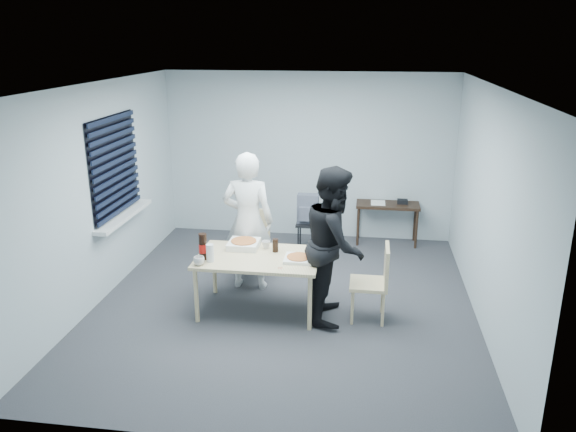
% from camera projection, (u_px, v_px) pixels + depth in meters
% --- Properties ---
extents(room, '(5.00, 5.00, 5.00)m').
position_uv_depth(room, '(118.00, 174.00, 7.08)').
color(room, '#2D2E33').
rests_on(room, ground).
extents(dining_table, '(1.40, 0.89, 0.68)m').
position_uv_depth(dining_table, '(258.00, 261.00, 6.48)').
color(dining_table, beige).
rests_on(dining_table, ground).
extents(chair_far, '(0.42, 0.42, 0.89)m').
position_uv_depth(chair_far, '(253.00, 238.00, 7.55)').
color(chair_far, beige).
rests_on(chair_far, ground).
extents(chair_right, '(0.42, 0.42, 0.89)m').
position_uv_depth(chair_right, '(376.00, 278.00, 6.30)').
color(chair_right, beige).
rests_on(chair_right, ground).
extents(person_white, '(0.65, 0.42, 1.77)m').
position_uv_depth(person_white, '(248.00, 221.00, 7.04)').
color(person_white, white).
rests_on(person_white, ground).
extents(person_black, '(0.47, 0.86, 1.77)m').
position_uv_depth(person_black, '(335.00, 244.00, 6.27)').
color(person_black, black).
rests_on(person_black, ground).
extents(side_table, '(0.96, 0.43, 0.64)m').
position_uv_depth(side_table, '(388.00, 209.00, 8.65)').
color(side_table, '#2F2115').
rests_on(side_table, ground).
extents(stool, '(0.33, 0.33, 0.46)m').
position_uv_depth(stool, '(308.00, 230.00, 8.36)').
color(stool, black).
rests_on(stool, ground).
extents(backpack, '(0.31, 0.23, 0.44)m').
position_uv_depth(backpack, '(308.00, 209.00, 8.25)').
color(backpack, slate).
rests_on(backpack, stool).
extents(pizza_box_a, '(0.36, 0.36, 0.09)m').
position_uv_depth(pizza_box_a, '(244.00, 244.00, 6.72)').
color(pizza_box_a, white).
rests_on(pizza_box_a, dining_table).
extents(pizza_box_b, '(0.32, 0.32, 0.05)m').
position_uv_depth(pizza_box_b, '(299.00, 258.00, 6.35)').
color(pizza_box_b, white).
rests_on(pizza_box_b, dining_table).
extents(mug_a, '(0.17, 0.17, 0.10)m').
position_uv_depth(mug_a, '(199.00, 261.00, 6.21)').
color(mug_a, silver).
rests_on(mug_a, dining_table).
extents(mug_b, '(0.10, 0.10, 0.09)m').
position_uv_depth(mug_b, '(266.00, 245.00, 6.69)').
color(mug_b, silver).
rests_on(mug_b, dining_table).
extents(cola_glass, '(0.09, 0.09, 0.16)m').
position_uv_depth(cola_glass, '(275.00, 245.00, 6.58)').
color(cola_glass, black).
rests_on(cola_glass, dining_table).
extents(soda_bottle, '(0.10, 0.10, 0.30)m').
position_uv_depth(soda_bottle, '(203.00, 247.00, 6.34)').
color(soda_bottle, black).
rests_on(soda_bottle, dining_table).
extents(plastic_cups, '(0.11, 0.11, 0.20)m').
position_uv_depth(plastic_cups, '(210.00, 253.00, 6.28)').
color(plastic_cups, silver).
rests_on(plastic_cups, dining_table).
extents(rubber_band, '(0.05, 0.05, 0.00)m').
position_uv_depth(rubber_band, '(280.00, 268.00, 6.13)').
color(rubber_band, red).
rests_on(rubber_band, dining_table).
extents(papers, '(0.22, 0.30, 0.00)m').
position_uv_depth(papers, '(378.00, 203.00, 8.66)').
color(papers, white).
rests_on(papers, side_table).
extents(black_box, '(0.17, 0.12, 0.07)m').
position_uv_depth(black_box, '(402.00, 202.00, 8.62)').
color(black_box, black).
rests_on(black_box, side_table).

